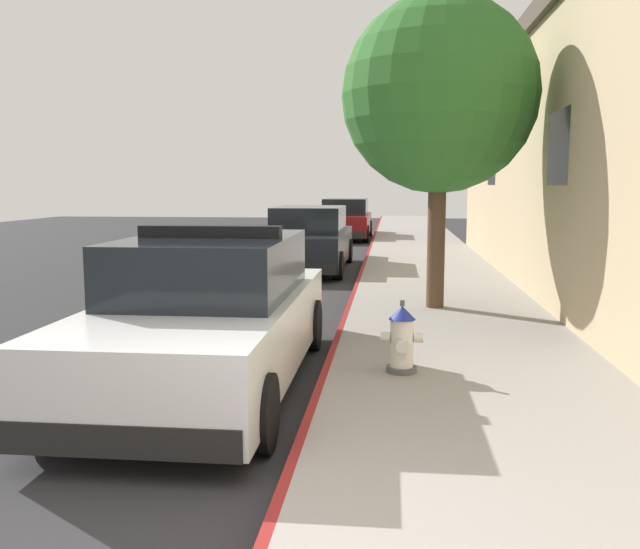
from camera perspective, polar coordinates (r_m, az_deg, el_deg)
The scene contains 8 objects.
ground_plane at distance 14.44m, azimuth -14.77°, elevation -1.48°, with size 33.87×60.00×0.20m, color #2B2B2D.
sidewalk_pavement at distance 13.50m, azimuth 9.75°, elevation -1.19°, with size 3.05×60.00×0.16m, color gray.
curb_painted_edge at distance 13.49m, azimuth 3.10°, elevation -1.10°, with size 0.08×60.00×0.16m, color maroon.
police_cruiser at distance 7.20m, azimuth -9.16°, elevation -3.43°, with size 1.94×4.84×1.68m.
parked_car_silver_ahead at distance 16.85m, azimuth -0.93°, elevation 2.90°, with size 1.94×4.84×1.56m.
parked_car_dark_far at distance 26.59m, azimuth 2.16°, elevation 4.59°, with size 1.94×4.84×1.56m.
fire_hydrant at distance 7.15m, azimuth 6.86°, elevation -5.41°, with size 0.44×0.40×0.76m.
street_tree at distance 10.99m, azimuth 9.96°, elevation 14.52°, with size 3.02×3.02×4.83m.
Camera 1 is at (0.65, -3.32, 2.10)m, focal length 38.24 mm.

